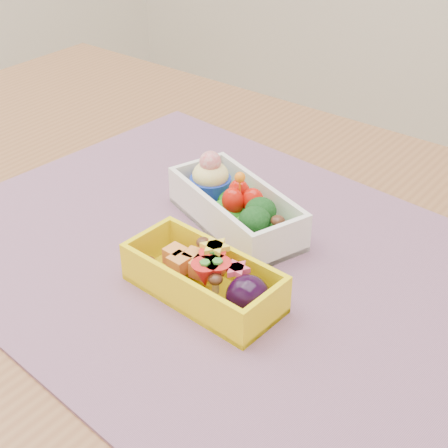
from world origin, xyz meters
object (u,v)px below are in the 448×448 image
Objects in this scene: placemat at (215,254)px; bento_white at (235,207)px; bento_yellow at (206,278)px; table at (183,312)px.

bento_white reaches higher than placemat.
bento_white is at bearing 118.10° from bento_yellow.
placemat is 0.06m from bento_white.
bento_white is 1.16× the size of bento_yellow.
bento_white reaches higher than bento_yellow.
bento_white is (0.03, 0.06, 0.13)m from table.
bento_white reaches higher than table.
table is at bearing -175.47° from placemat.
table is 2.01× the size of placemat.
bento_white is (-0.02, 0.06, 0.03)m from placemat.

